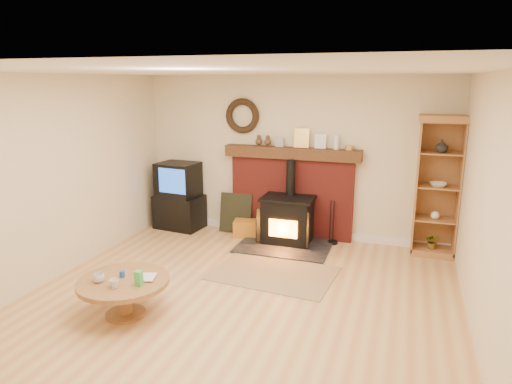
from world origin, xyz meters
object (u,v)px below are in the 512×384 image
(tv_unit, at_px, (179,197))
(coffee_table, at_px, (123,286))
(wood_stove, at_px, (287,221))
(curio_cabinet, at_px, (437,187))

(tv_unit, height_order, coffee_table, tv_unit)
(wood_stove, distance_m, coffee_table, 2.98)
(coffee_table, bearing_deg, curio_cabinet, 43.09)
(curio_cabinet, height_order, coffee_table, curio_cabinet)
(curio_cabinet, bearing_deg, coffee_table, -136.91)
(wood_stove, xyz_separation_m, coffee_table, (-1.10, -2.77, -0.02))
(tv_unit, xyz_separation_m, coffee_table, (0.88, -2.96, -0.21))
(coffee_table, bearing_deg, tv_unit, 106.59)
(curio_cabinet, bearing_deg, wood_stove, -172.57)
(wood_stove, distance_m, tv_unit, 2.00)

